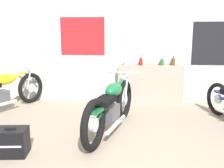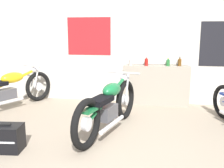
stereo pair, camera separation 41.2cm
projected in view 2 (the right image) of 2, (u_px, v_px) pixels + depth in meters
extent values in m
cube|color=beige|center=(133.00, 40.00, 5.83)|extent=(10.00, 0.06, 2.80)
cube|color=silver|center=(157.00, 42.00, 5.72)|extent=(1.29, 0.01, 0.89)
cube|color=beige|center=(157.00, 42.00, 5.71)|extent=(1.35, 0.01, 0.95)
cube|color=#B21E23|center=(89.00, 36.00, 5.93)|extent=(1.00, 0.01, 0.84)
cube|color=gray|center=(156.00, 85.00, 5.76)|extent=(1.43, 0.28, 0.86)
cylinder|color=#B7B2A8|center=(131.00, 63.00, 5.71)|extent=(0.08, 0.08, 0.13)
cone|color=#B7B2A8|center=(131.00, 59.00, 5.69)|extent=(0.07, 0.07, 0.04)
cylinder|color=silver|center=(131.00, 58.00, 5.69)|extent=(0.03, 0.03, 0.01)
cylinder|color=maroon|center=(146.00, 62.00, 5.68)|extent=(0.08, 0.08, 0.14)
cone|color=maroon|center=(146.00, 58.00, 5.67)|extent=(0.07, 0.07, 0.04)
cylinder|color=silver|center=(146.00, 57.00, 5.66)|extent=(0.03, 0.03, 0.02)
cylinder|color=#23662D|center=(168.00, 63.00, 5.64)|extent=(0.08, 0.08, 0.13)
cone|color=#23662D|center=(168.00, 59.00, 5.63)|extent=(0.07, 0.07, 0.04)
cylinder|color=gold|center=(168.00, 58.00, 5.62)|extent=(0.03, 0.03, 0.01)
cylinder|color=#5B3814|center=(180.00, 63.00, 5.62)|extent=(0.08, 0.08, 0.15)
cone|color=#5B3814|center=(180.00, 58.00, 5.61)|extent=(0.06, 0.06, 0.04)
cylinder|color=black|center=(180.00, 57.00, 5.60)|extent=(0.03, 0.03, 0.02)
torus|color=black|center=(224.00, 102.00, 4.88)|extent=(0.30, 0.62, 0.63)
cylinder|color=silver|center=(224.00, 102.00, 4.88)|extent=(0.11, 0.18, 0.18)
torus|color=black|center=(38.00, 86.00, 6.08)|extent=(0.39, 0.65, 0.68)
cylinder|color=silver|center=(38.00, 86.00, 6.08)|extent=(0.14, 0.20, 0.19)
cube|color=#4C4C51|center=(5.00, 94.00, 5.41)|extent=(0.39, 0.49, 0.21)
cylinder|color=yellow|center=(4.00, 85.00, 5.37)|extent=(0.69, 1.28, 0.43)
ellipsoid|color=yellow|center=(12.00, 78.00, 5.51)|extent=(0.45, 0.58, 0.22)
cylinder|color=silver|center=(33.00, 76.00, 6.00)|extent=(0.11, 0.18, 0.49)
cylinder|color=silver|center=(37.00, 77.00, 5.94)|extent=(0.11, 0.18, 0.49)
cylinder|color=silver|center=(31.00, 66.00, 5.86)|extent=(0.59, 0.32, 0.03)
sphere|color=silver|center=(34.00, 70.00, 5.93)|extent=(0.13, 0.13, 0.13)
cylinder|color=silver|center=(5.00, 103.00, 5.27)|extent=(0.44, 0.79, 0.06)
torus|color=black|center=(125.00, 100.00, 4.84)|extent=(0.29, 0.72, 0.72)
cylinder|color=silver|center=(125.00, 100.00, 4.84)|extent=(0.12, 0.21, 0.20)
torus|color=black|center=(87.00, 124.00, 3.58)|extent=(0.29, 0.72, 0.72)
cylinder|color=silver|center=(87.00, 124.00, 3.58)|extent=(0.12, 0.21, 0.20)
cube|color=#4C4C51|center=(107.00, 112.00, 4.16)|extent=(0.32, 0.44, 0.22)
cylinder|color=#196B38|center=(107.00, 99.00, 4.11)|extent=(0.40, 1.26, 0.45)
ellipsoid|color=#196B38|center=(112.00, 90.00, 4.25)|extent=(0.36, 0.53, 0.22)
cube|color=black|center=(101.00, 100.00, 3.92)|extent=(0.36, 0.53, 0.08)
cube|color=#196B38|center=(89.00, 110.00, 3.63)|extent=(0.21, 0.31, 0.04)
cylinder|color=silver|center=(121.00, 86.00, 4.75)|extent=(0.08, 0.18, 0.52)
cylinder|color=silver|center=(127.00, 87.00, 4.70)|extent=(0.08, 0.18, 0.52)
cylinder|color=silver|center=(123.00, 73.00, 4.61)|extent=(0.62, 0.20, 0.03)
sphere|color=silver|center=(124.00, 78.00, 4.69)|extent=(0.13, 0.13, 0.13)
cylinder|color=silver|center=(112.00, 124.00, 4.04)|extent=(0.27, 0.77, 0.06)
cube|color=black|center=(7.00, 138.00, 3.57)|extent=(0.45, 0.34, 0.36)
cube|color=silver|center=(1.00, 143.00, 3.42)|extent=(0.36, 0.04, 0.02)
cube|color=black|center=(5.00, 124.00, 3.53)|extent=(0.15, 0.04, 0.02)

